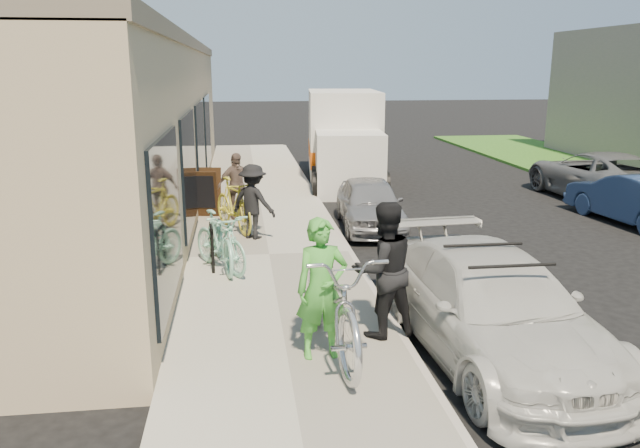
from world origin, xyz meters
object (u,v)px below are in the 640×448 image
far_car_gray (599,176)px  woman_rider (322,289)px  sedan_white (491,306)px  far_car_blue (636,199)px  sedan_silver (370,203)px  man_standing (384,270)px  tandem_bike (333,298)px  cruiser_bike_a (220,241)px  cruiser_bike_c (233,205)px  bystander_a (253,202)px  moving_truck (344,142)px  bystander_b (236,186)px  bike_rack (212,242)px  cruiser_bike_b (223,239)px  sandwich_board (205,192)px

far_car_gray → woman_rider: size_ratio=2.82×
sedan_white → far_car_blue: 8.60m
sedan_silver → man_standing: 6.17m
tandem_bike → cruiser_bike_a: size_ratio=1.55×
far_car_gray → cruiser_bike_c: (-9.92, -2.65, 0.04)m
far_car_gray → man_standing: bearing=44.5°
far_car_gray → bystander_a: bearing=17.5°
cruiser_bike_c → moving_truck: bearing=39.2°
sedan_silver → cruiser_bike_a: bearing=-132.9°
sedan_white → man_standing: man_standing is taller
tandem_bike → woman_rider: (-0.15, -0.13, 0.17)m
sedan_silver → moving_truck: bearing=89.9°
tandem_bike → man_standing: man_standing is taller
cruiser_bike_c → bystander_b: bearing=64.3°
man_standing → bike_rack: bearing=-67.9°
tandem_bike → cruiser_bike_b: bearing=106.8°
bike_rack → cruiser_bike_c: 2.60m
bystander_a → cruiser_bike_b: bearing=109.2°
sedan_silver → sandwich_board: bearing=167.5°
bike_rack → bystander_b: (0.42, 3.69, 0.29)m
moving_truck → bystander_b: (-3.41, -5.33, -0.34)m
sedan_silver → woman_rider: woman_rider is taller
cruiser_bike_a → man_standing: bearing=-84.8°
sandwich_board → sedan_silver: size_ratio=0.33×
sedan_silver → bystander_b: 3.09m
sedan_silver → cruiser_bike_b: (-3.21, -2.89, 0.09)m
tandem_bike → woman_rider: 0.26m
sandwich_board → cruiser_bike_c: cruiser_bike_c is taller
bike_rack → sedan_white: sedan_white is taller
moving_truck → cruiser_bike_c: 7.34m
sedan_white → far_car_gray: bearing=48.8°
sedan_white → far_car_gray: sedan_white is taller
tandem_bike → cruiser_bike_b: tandem_bike is taller
moving_truck → sandwich_board: bearing=-124.3°
far_car_gray → cruiser_bike_b: 11.32m
bike_rack → cruiser_bike_a: bearing=-30.4°
moving_truck → bystander_a: moving_truck is taller
sedan_white → bystander_b: size_ratio=3.06×
sedan_silver → bystander_b: bearing=170.5°
far_car_gray → bystander_a: 10.08m
man_standing → bystander_b: man_standing is taller
far_car_gray → cruiser_bike_c: far_car_gray is taller
far_car_gray → bystander_b: size_ratio=3.17×
sedan_silver → cruiser_bike_a: 4.48m
moving_truck → tandem_bike: size_ratio=2.26×
bystander_a → man_standing: bearing=143.6°
sandwich_board → cruiser_bike_c: bearing=-56.5°
sandwich_board → bystander_a: bystander_a is taller
cruiser_bike_c → far_car_blue: bearing=-22.5°
cruiser_bike_a → sandwich_board: bearing=65.6°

